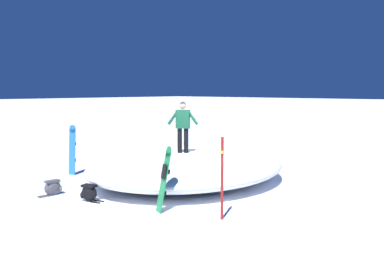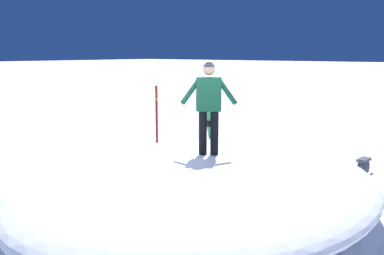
{
  "view_description": "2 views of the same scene",
  "coord_description": "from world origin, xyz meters",
  "px_view_note": "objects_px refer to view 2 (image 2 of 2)",
  "views": [
    {
      "loc": [
        -9.87,
        -8.34,
        2.89
      ],
      "look_at": [
        -0.02,
        0.78,
        1.65
      ],
      "focal_mm": 38.39,
      "sensor_mm": 36.0,
      "label": 1
    },
    {
      "loc": [
        5.02,
        4.79,
        2.69
      ],
      "look_at": [
        -0.86,
        0.02,
        1.36
      ],
      "focal_mm": 40.2,
      "sensor_mm": 36.0,
      "label": 2
    }
  ],
  "objects_px": {
    "trail_marker_pole": "(157,120)",
    "backpack_near": "(363,168)",
    "snowboard_secondary_upright": "(210,130)",
    "snowboarder_standing": "(209,101)",
    "backpack_far": "(302,161)"
  },
  "relations": [
    {
      "from": "snowboard_secondary_upright",
      "to": "backpack_near",
      "type": "xyz_separation_m",
      "value": [
        -1.04,
        3.36,
        -0.59
      ]
    },
    {
      "from": "snowboard_secondary_upright",
      "to": "backpack_far",
      "type": "relative_size",
      "value": 2.32
    },
    {
      "from": "snowboarder_standing",
      "to": "trail_marker_pole",
      "type": "bearing_deg",
      "value": -122.73
    },
    {
      "from": "backpack_near",
      "to": "trail_marker_pole",
      "type": "bearing_deg",
      "value": -72.49
    },
    {
      "from": "snowboard_secondary_upright",
      "to": "snowboarder_standing",
      "type": "bearing_deg",
      "value": 35.96
    },
    {
      "from": "snowboard_secondary_upright",
      "to": "trail_marker_pole",
      "type": "distance_m",
      "value": 1.46
    },
    {
      "from": "snowboarder_standing",
      "to": "trail_marker_pole",
      "type": "distance_m",
      "value": 3.91
    },
    {
      "from": "backpack_far",
      "to": "trail_marker_pole",
      "type": "xyz_separation_m",
      "value": [
        1.18,
        -3.48,
        0.74
      ]
    },
    {
      "from": "snowboarder_standing",
      "to": "backpack_far",
      "type": "xyz_separation_m",
      "value": [
        -3.23,
        0.28,
        -1.64
      ]
    },
    {
      "from": "snowboarder_standing",
      "to": "snowboard_secondary_upright",
      "type": "bearing_deg",
      "value": -144.04
    },
    {
      "from": "trail_marker_pole",
      "to": "backpack_near",
      "type": "bearing_deg",
      "value": 107.51
    },
    {
      "from": "snowboarder_standing",
      "to": "snowboard_secondary_upright",
      "type": "xyz_separation_m",
      "value": [
        -2.51,
        -1.82,
        -1.07
      ]
    },
    {
      "from": "snowboard_secondary_upright",
      "to": "trail_marker_pole",
      "type": "xyz_separation_m",
      "value": [
        0.46,
        -1.37,
        0.17
      ]
    },
    {
      "from": "trail_marker_pole",
      "to": "snowboard_secondary_upright",
      "type": "bearing_deg",
      "value": 108.44
    },
    {
      "from": "backpack_near",
      "to": "trail_marker_pole",
      "type": "height_order",
      "value": "trail_marker_pole"
    }
  ]
}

